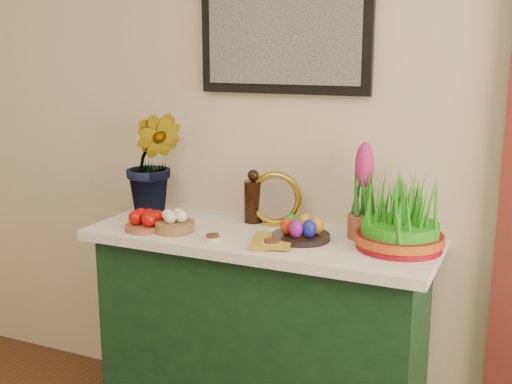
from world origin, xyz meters
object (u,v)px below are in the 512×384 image
at_px(sideboard, 261,340).
at_px(book, 252,240).
at_px(hyacinth_green, 153,146).
at_px(mirror, 275,199).
at_px(wheatgrass_sabzeh, 400,218).

height_order(sideboard, book, book).
bearing_deg(hyacinth_green, sideboard, -28.37).
bearing_deg(mirror, book, -85.78).
bearing_deg(sideboard, mirror, 89.20).
distance_m(mirror, book, 0.29).
distance_m(sideboard, mirror, 0.59).
bearing_deg(wheatgrass_sabzeh, mirror, 168.08).
height_order(hyacinth_green, mirror, hyacinth_green).
xyz_separation_m(hyacinth_green, book, (0.59, -0.25, -0.29)).
height_order(mirror, wheatgrass_sabzeh, wheatgrass_sabzeh).
bearing_deg(hyacinth_green, mirror, -14.22).
distance_m(mirror, wheatgrass_sabzeh, 0.56).
height_order(sideboard, hyacinth_green, hyacinth_green).
relative_size(mirror, wheatgrass_sabzeh, 0.70).
height_order(sideboard, mirror, mirror).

